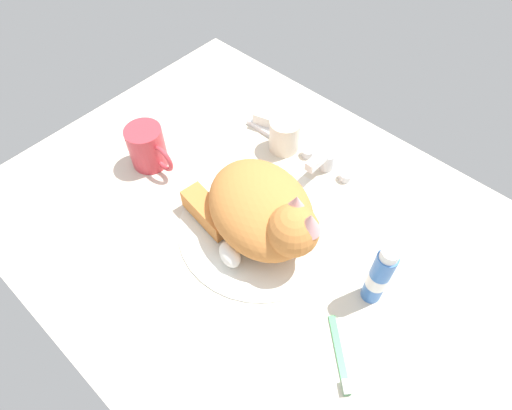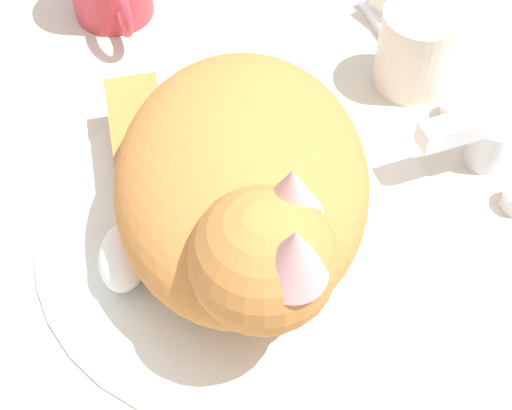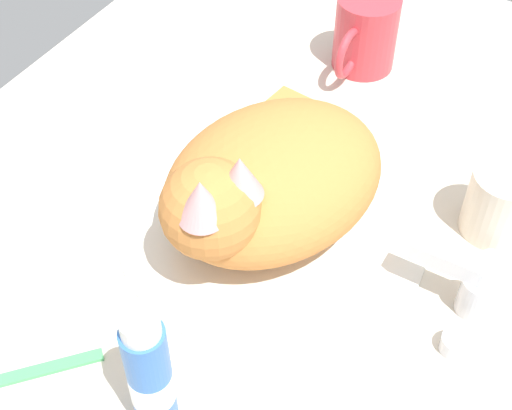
% 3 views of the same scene
% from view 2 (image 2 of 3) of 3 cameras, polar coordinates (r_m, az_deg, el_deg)
% --- Properties ---
extents(ground_plane, '(1.10, 0.83, 0.03)m').
position_cam_2_polar(ground_plane, '(0.61, -1.00, -2.77)').
color(ground_plane, beige).
extents(sink_basin, '(0.33, 0.33, 0.01)m').
position_cam_2_polar(sink_basin, '(0.59, -1.02, -1.78)').
color(sink_basin, silver).
rests_on(sink_basin, ground_plane).
extents(faucet, '(0.13, 0.09, 0.06)m').
position_cam_2_polar(faucet, '(0.64, 17.15, 4.72)').
color(faucet, silver).
rests_on(faucet, ground_plane).
extents(cat, '(0.31, 0.26, 0.15)m').
position_cam_2_polar(cat, '(0.53, -1.25, 1.15)').
color(cat, '#D17F3D').
rests_on(cat, sink_basin).
extents(rinse_cup, '(0.07, 0.07, 0.08)m').
position_cam_2_polar(rinse_cup, '(0.69, 12.34, 11.76)').
color(rinse_cup, silver).
rests_on(rinse_cup, ground_plane).
extents(soap_dish, '(0.09, 0.06, 0.01)m').
position_cam_2_polar(soap_dish, '(0.78, 11.57, 13.83)').
color(soap_dish, white).
rests_on(soap_dish, ground_plane).
extents(soap_bar, '(0.08, 0.06, 0.03)m').
position_cam_2_polar(soap_bar, '(0.76, 11.81, 14.93)').
color(soap_bar, white).
rests_on(soap_bar, soap_dish).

